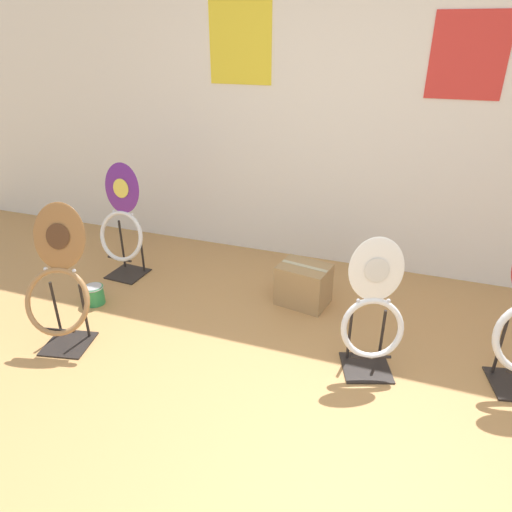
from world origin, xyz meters
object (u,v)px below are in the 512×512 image
toilet_seat_display_purple_note (122,227)px  paint_can (94,294)px  storage_box (304,285)px  toilet_seat_display_white_plain (373,315)px  toilet_seat_display_woodgrain (59,282)px

toilet_seat_display_purple_note → paint_can: size_ratio=6.30×
paint_can → storage_box: 1.55m
toilet_seat_display_purple_note → storage_box: toilet_seat_display_purple_note is taller
paint_can → storage_box: bearing=20.0°
toilet_seat_display_white_plain → paint_can: size_ratio=5.68×
toilet_seat_display_purple_note → paint_can: bearing=-86.5°
toilet_seat_display_purple_note → toilet_seat_display_white_plain: toilet_seat_display_purple_note is taller
toilet_seat_display_woodgrain → storage_box: toilet_seat_display_woodgrain is taller
toilet_seat_display_woodgrain → paint_can: bearing=108.2°
paint_can → toilet_seat_display_woodgrain: bearing=-71.8°
toilet_seat_display_purple_note → paint_can: (0.03, -0.47, -0.35)m
toilet_seat_display_woodgrain → toilet_seat_display_white_plain: toilet_seat_display_woodgrain is taller
paint_can → storage_box: storage_box is taller
toilet_seat_display_purple_note → storage_box: size_ratio=2.33×
toilet_seat_display_woodgrain → storage_box: size_ratio=2.28×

